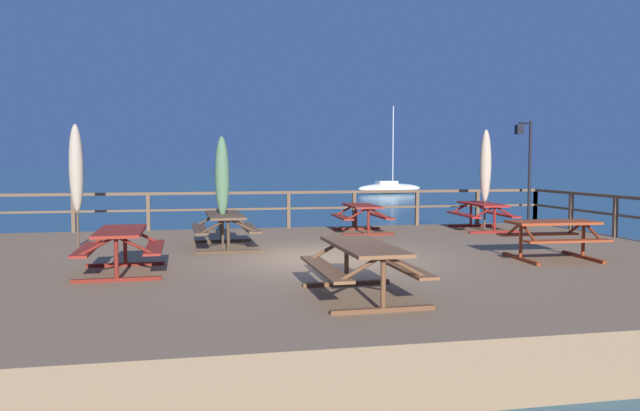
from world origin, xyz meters
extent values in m
plane|color=#2D5B6B|center=(0.00, 0.00, 0.00)|extent=(600.00, 600.00, 0.00)
cube|color=#846647|center=(0.00, 0.00, 0.40)|extent=(16.25, 11.70, 0.81)
cube|color=brown|center=(0.00, 5.70, 1.86)|extent=(15.95, 0.09, 0.08)
cube|color=brown|center=(0.00, 5.70, 1.38)|extent=(15.95, 0.07, 0.06)
cube|color=brown|center=(-5.98, 5.70, 1.33)|extent=(0.10, 0.10, 1.05)
cube|color=brown|center=(-3.99, 5.70, 1.33)|extent=(0.10, 0.10, 1.05)
cube|color=brown|center=(-1.99, 5.70, 1.33)|extent=(0.10, 0.10, 1.05)
cube|color=brown|center=(0.00, 5.70, 1.33)|extent=(0.10, 0.10, 1.05)
cube|color=brown|center=(1.99, 5.70, 1.33)|extent=(0.10, 0.10, 1.05)
cube|color=brown|center=(3.99, 5.70, 1.33)|extent=(0.10, 0.10, 1.05)
cube|color=brown|center=(5.98, 5.70, 1.33)|extent=(0.10, 0.10, 1.05)
cube|color=brown|center=(7.98, 5.70, 1.33)|extent=(0.10, 0.10, 1.05)
cube|color=brown|center=(7.98, 1.90, 1.33)|extent=(0.10, 0.10, 1.05)
cube|color=brown|center=(7.98, 3.80, 1.33)|extent=(0.10, 0.10, 1.05)
cube|color=brown|center=(7.98, 5.70, 1.33)|extent=(0.10, 0.10, 1.05)
cube|color=#993819|center=(4.33, -1.04, 1.55)|extent=(1.73, 0.81, 0.05)
cube|color=#993819|center=(4.31, -1.60, 1.25)|extent=(1.71, 0.33, 0.04)
cube|color=#993819|center=(4.35, -0.48, 1.25)|extent=(1.71, 0.33, 0.04)
cube|color=maroon|center=(3.66, -1.02, 0.84)|extent=(0.12, 1.40, 0.06)
cylinder|color=maroon|center=(3.66, -1.02, 1.18)|extent=(0.07, 0.07, 0.74)
cylinder|color=maroon|center=(3.65, -1.30, 1.40)|extent=(0.08, 0.63, 0.37)
cylinder|color=maroon|center=(3.67, -0.74, 1.40)|extent=(0.08, 0.63, 0.37)
cube|color=maroon|center=(5.00, -1.06, 0.84)|extent=(0.12, 1.40, 0.06)
cylinder|color=maroon|center=(5.00, -1.06, 1.18)|extent=(0.07, 0.07, 0.74)
cylinder|color=maroon|center=(4.99, -1.34, 1.40)|extent=(0.08, 0.63, 0.37)
cylinder|color=maroon|center=(5.01, -0.79, 1.40)|extent=(0.08, 0.63, 0.37)
cube|color=brown|center=(-2.00, 1.92, 1.55)|extent=(0.86, 2.20, 0.05)
cube|color=brown|center=(-1.44, 1.94, 1.25)|extent=(0.38, 2.18, 0.04)
cube|color=brown|center=(-2.56, 1.89, 1.25)|extent=(0.38, 2.18, 0.04)
cube|color=#432F1F|center=(-1.96, 1.01, 0.84)|extent=(1.40, 0.14, 0.06)
cylinder|color=#432F1F|center=(-1.96, 1.01, 1.18)|extent=(0.07, 0.07, 0.74)
cylinder|color=#432F1F|center=(-1.68, 1.03, 1.40)|extent=(0.63, 0.08, 0.37)
cylinder|color=#432F1F|center=(-2.24, 1.00, 1.40)|extent=(0.63, 0.08, 0.37)
cube|color=#432F1F|center=(-2.04, 2.82, 0.84)|extent=(1.40, 0.14, 0.06)
cylinder|color=#432F1F|center=(-2.04, 2.82, 1.18)|extent=(0.07, 0.07, 0.74)
cylinder|color=#432F1F|center=(-1.76, 2.83, 1.40)|extent=(0.63, 0.08, 0.37)
cylinder|color=#432F1F|center=(-2.32, 2.81, 1.40)|extent=(0.63, 0.08, 0.37)
cube|color=maroon|center=(5.39, 4.16, 1.55)|extent=(0.89, 2.11, 0.05)
cube|color=maroon|center=(5.95, 4.12, 1.25)|extent=(0.41, 2.08, 0.04)
cube|color=maroon|center=(4.83, 4.19, 1.25)|extent=(0.41, 2.08, 0.04)
cube|color=maroon|center=(5.33, 3.30, 0.84)|extent=(1.40, 0.17, 0.06)
cylinder|color=maroon|center=(5.33, 3.30, 1.18)|extent=(0.07, 0.07, 0.74)
cylinder|color=maroon|center=(5.61, 3.29, 1.40)|extent=(0.63, 0.10, 0.37)
cylinder|color=maroon|center=(5.05, 3.32, 1.40)|extent=(0.63, 0.10, 0.37)
cube|color=maroon|center=(5.44, 5.01, 0.84)|extent=(1.40, 0.17, 0.06)
cylinder|color=maroon|center=(5.44, 5.01, 1.18)|extent=(0.07, 0.07, 0.74)
cylinder|color=maroon|center=(5.72, 4.99, 1.40)|extent=(0.63, 0.10, 0.37)
cylinder|color=maroon|center=(5.16, 5.03, 1.40)|extent=(0.63, 0.10, 0.37)
cube|color=maroon|center=(-3.88, -0.99, 1.55)|extent=(0.81, 1.87, 0.05)
cube|color=maroon|center=(-3.32, -0.97, 1.25)|extent=(0.33, 1.86, 0.04)
cube|color=maroon|center=(-4.44, -1.00, 1.25)|extent=(0.33, 1.86, 0.04)
cube|color=maroon|center=(-3.86, -1.73, 0.84)|extent=(1.40, 0.12, 0.06)
cylinder|color=maroon|center=(-3.86, -1.73, 1.18)|extent=(0.07, 0.07, 0.74)
cylinder|color=maroon|center=(-3.58, -1.72, 1.40)|extent=(0.63, 0.07, 0.37)
cylinder|color=maroon|center=(-4.14, -1.74, 1.40)|extent=(0.63, 0.07, 0.37)
cube|color=maroon|center=(-3.91, -0.24, 0.84)|extent=(1.40, 0.12, 0.06)
cylinder|color=maroon|center=(-3.91, -0.24, 1.18)|extent=(0.07, 0.07, 0.74)
cylinder|color=maroon|center=(-3.63, -0.23, 1.40)|extent=(0.63, 0.07, 0.37)
cylinder|color=maroon|center=(-4.19, -0.25, 1.40)|extent=(0.63, 0.07, 0.37)
cube|color=brown|center=(-0.26, -3.60, 1.55)|extent=(0.83, 2.14, 0.05)
cube|color=brown|center=(0.30, -3.58, 1.25)|extent=(0.35, 2.13, 0.04)
cube|color=brown|center=(-0.81, -3.62, 1.25)|extent=(0.35, 2.13, 0.04)
cube|color=brown|center=(-0.23, -4.48, 0.84)|extent=(1.40, 0.13, 0.06)
cylinder|color=brown|center=(-0.23, -4.48, 1.18)|extent=(0.07, 0.07, 0.74)
cylinder|color=brown|center=(0.05, -4.47, 1.40)|extent=(0.63, 0.08, 0.37)
cylinder|color=brown|center=(-0.51, -4.49, 1.40)|extent=(0.63, 0.08, 0.37)
cube|color=brown|center=(-0.28, -2.72, 0.84)|extent=(1.40, 0.13, 0.06)
cylinder|color=brown|center=(-0.28, -2.72, 1.18)|extent=(0.07, 0.07, 0.74)
cylinder|color=brown|center=(0.00, -2.72, 1.40)|extent=(0.63, 0.08, 0.37)
cylinder|color=brown|center=(-0.56, -2.73, 1.40)|extent=(0.63, 0.08, 0.37)
cube|color=maroon|center=(1.82, 4.15, 1.55)|extent=(0.79, 1.77, 0.05)
cube|color=maroon|center=(2.38, 4.14, 1.25)|extent=(0.31, 1.76, 0.04)
cube|color=maroon|center=(1.26, 4.16, 1.25)|extent=(0.31, 1.76, 0.04)
cube|color=maroon|center=(1.81, 3.45, 0.84)|extent=(1.40, 0.10, 0.06)
cylinder|color=maroon|center=(1.81, 3.45, 1.18)|extent=(0.07, 0.07, 0.74)
cylinder|color=maroon|center=(2.09, 3.44, 1.40)|extent=(0.63, 0.07, 0.37)
cylinder|color=maroon|center=(1.53, 3.45, 1.40)|extent=(0.63, 0.07, 0.37)
cube|color=maroon|center=(1.83, 4.84, 0.84)|extent=(1.40, 0.10, 0.06)
cylinder|color=maroon|center=(1.83, 4.84, 1.18)|extent=(0.07, 0.07, 0.74)
cylinder|color=maroon|center=(2.11, 4.84, 1.40)|extent=(0.63, 0.07, 0.37)
cylinder|color=maroon|center=(1.55, 4.85, 1.40)|extent=(0.63, 0.07, 0.37)
cylinder|color=#4C3828|center=(-5.32, 2.82, 2.13)|extent=(0.06, 0.06, 2.65)
ellipsoid|color=tan|center=(-5.32, 2.82, 2.60)|extent=(0.32, 0.32, 2.02)
cylinder|color=#685B4C|center=(-5.32, 2.82, 2.45)|extent=(0.21, 0.21, 0.05)
cone|color=#4C3828|center=(-5.32, 2.82, 3.53)|extent=(0.10, 0.10, 0.14)
cylinder|color=#4C3828|center=(-2.05, 1.87, 1.99)|extent=(0.06, 0.06, 2.38)
ellipsoid|color=#4C704C|center=(-2.05, 1.87, 2.41)|extent=(0.32, 0.32, 1.81)
cylinder|color=#2D432D|center=(-2.05, 1.87, 2.28)|extent=(0.21, 0.21, 0.05)
cone|color=#4C3828|center=(-2.05, 1.87, 3.25)|extent=(0.10, 0.10, 0.14)
cylinder|color=#4C3828|center=(5.46, 4.16, 2.16)|extent=(0.06, 0.06, 2.71)
ellipsoid|color=tan|center=(5.46, 4.16, 2.64)|extent=(0.32, 0.32, 2.06)
cylinder|color=#71614F|center=(5.46, 4.16, 2.49)|extent=(0.21, 0.21, 0.05)
cone|color=#4C3828|center=(5.46, 4.16, 3.59)|extent=(0.10, 0.10, 0.14)
cylinder|color=black|center=(7.43, 5.15, 2.41)|extent=(0.09, 0.09, 3.20)
cylinder|color=black|center=(7.17, 5.04, 3.93)|extent=(0.53, 0.27, 0.06)
cube|color=black|center=(6.92, 4.94, 3.73)|extent=(0.20, 0.20, 0.28)
sphere|color=#F4E08C|center=(6.92, 4.94, 3.73)|extent=(0.14, 0.14, 0.14)
ellipsoid|color=white|center=(13.86, 39.36, 0.45)|extent=(6.17, 2.47, 0.90)
cube|color=silver|center=(13.57, 39.32, 0.95)|extent=(1.93, 1.32, 0.36)
cylinder|color=silver|center=(14.16, 39.40, 4.22)|extent=(0.10, 0.10, 7.00)
camera|label=1|loc=(-2.49, -11.78, 2.72)|focal=33.74mm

